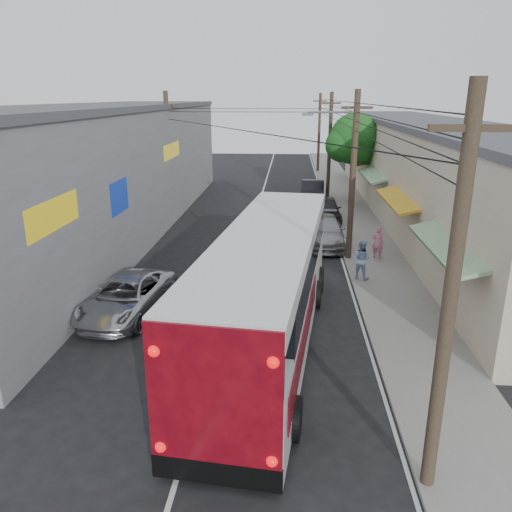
{
  "coord_description": "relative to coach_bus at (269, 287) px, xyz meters",
  "views": [
    {
      "loc": [
        2.25,
        -10.58,
        7.7
      ],
      "look_at": [
        0.95,
        8.6,
        1.51
      ],
      "focal_mm": 35.0,
      "sensor_mm": 36.0,
      "label": 1
    }
  ],
  "objects": [
    {
      "name": "jeepney",
      "position": [
        -5.27,
        1.86,
        -1.26
      ],
      "size": [
        2.98,
        5.28,
        1.39
      ],
      "primitive_type": "imported",
      "rotation": [
        0.0,
        0.0,
        -0.14
      ],
      "color": "#B7B7BE",
      "rests_on": "ground"
    },
    {
      "name": "utility_poles",
      "position": [
        1.47,
        16.22,
        2.17
      ],
      "size": [
        11.8,
        45.28,
        8.0
      ],
      "color": "#473828",
      "rests_on": "ground"
    },
    {
      "name": "street_tree",
      "position": [
        5.21,
        21.91,
        2.72
      ],
      "size": [
        4.4,
        4.0,
        6.6
      ],
      "color": "#3F2B19",
      "rests_on": "ground"
    },
    {
      "name": "parked_suv",
      "position": [
        2.51,
        11.51,
        -1.21
      ],
      "size": [
        2.16,
        5.15,
        1.48
      ],
      "primitive_type": "imported",
      "rotation": [
        0.0,
        0.0,
        0.02
      ],
      "color": "#9999A0",
      "rests_on": "ground"
    },
    {
      "name": "ground",
      "position": [
        -1.66,
        -4.11,
        -1.96
      ],
      "size": [
        120.0,
        120.0,
        0.0
      ],
      "primitive_type": "plane",
      "color": "black",
      "rests_on": "ground"
    },
    {
      "name": "parked_car_far",
      "position": [
        2.35,
        22.96,
        -1.16
      ],
      "size": [
        1.93,
        4.91,
        1.59
      ],
      "primitive_type": "imported",
      "rotation": [
        0.0,
        0.0,
        -0.05
      ],
      "color": "black",
      "rests_on": "ground"
    },
    {
      "name": "coach_bus",
      "position": [
        0.0,
        0.0,
        0.0
      ],
      "size": [
        4.22,
        13.33,
        3.78
      ],
      "rotation": [
        0.0,
        0.0,
        -0.12
      ],
      "color": "silver",
      "rests_on": "ground"
    },
    {
      "name": "sidewalk",
      "position": [
        4.84,
        15.89,
        -1.9
      ],
      "size": [
        3.0,
        80.0,
        0.12
      ],
      "primitive_type": "cube",
      "color": "slate",
      "rests_on": "ground"
    },
    {
      "name": "pedestrian_near",
      "position": [
        4.93,
        8.88,
        -1.04
      ],
      "size": [
        0.68,
        0.59,
        1.59
      ],
      "primitive_type": "imported",
      "rotation": [
        0.0,
        0.0,
        2.71
      ],
      "color": "#CD6C94",
      "rests_on": "sidewalk"
    },
    {
      "name": "building_left",
      "position": [
        -10.16,
        13.89,
        1.7
      ],
      "size": [
        7.2,
        36.0,
        7.25
      ],
      "color": "gray",
      "rests_on": "ground"
    },
    {
      "name": "building_right",
      "position": [
        9.33,
        17.89,
        1.2
      ],
      "size": [
        7.09,
        40.0,
        6.25
      ],
      "color": "beige",
      "rests_on": "ground"
    },
    {
      "name": "pedestrian_far",
      "position": [
        3.74,
        6.01,
        -0.97
      ],
      "size": [
        1.05,
        0.98,
        1.72
      ],
      "primitive_type": "imported",
      "rotation": [
        0.0,
        0.0,
        2.63
      ],
      "color": "#9CB4E3",
      "rests_on": "sidewalk"
    },
    {
      "name": "parked_car_mid",
      "position": [
        2.94,
        17.03,
        -1.2
      ],
      "size": [
        1.9,
        4.49,
        1.52
      ],
      "primitive_type": "imported",
      "rotation": [
        0.0,
        0.0,
        0.03
      ],
      "color": "#25252A",
      "rests_on": "ground"
    }
  ]
}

